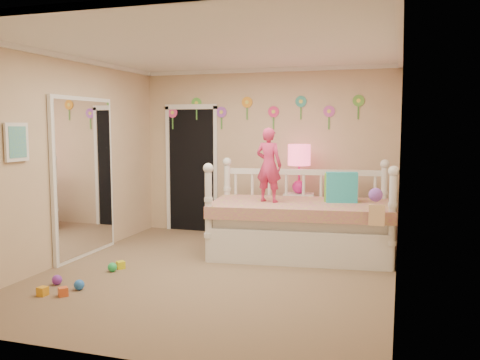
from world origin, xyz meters
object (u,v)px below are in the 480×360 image
(daybed, at_px, (301,207))
(table_lamp, at_px, (299,161))
(child, at_px, (269,165))
(nightstand, at_px, (298,218))

(daybed, distance_m, table_lamp, 0.93)
(child, bearing_deg, daybed, -154.07)
(child, relative_size, table_lamp, 1.36)
(child, xyz_separation_m, nightstand, (0.25, 0.83, -0.84))
(child, height_order, nightstand, child)
(child, bearing_deg, table_lamp, -95.16)
(child, xyz_separation_m, table_lamp, (0.25, 0.83, 0.00))
(child, distance_m, table_lamp, 0.86)
(table_lamp, bearing_deg, child, -106.64)
(daybed, distance_m, nightstand, 0.79)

